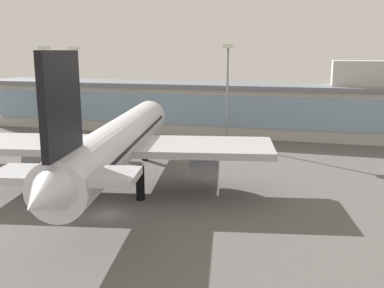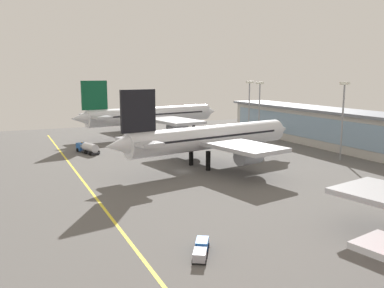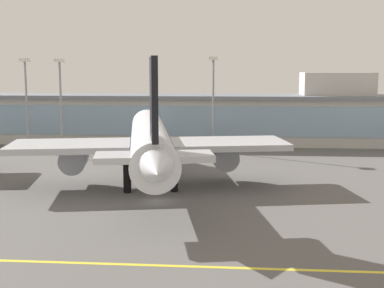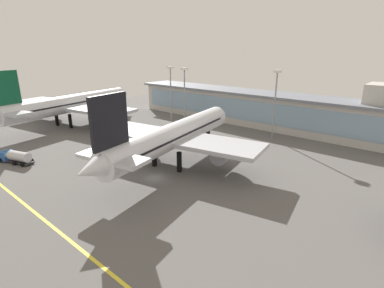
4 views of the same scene
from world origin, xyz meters
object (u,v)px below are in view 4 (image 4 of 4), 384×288
Objects in this scene: apron_light_mast_west at (184,87)px; airliner_near_right at (174,136)px; fuel_tanker_truck at (15,156)px; apron_light_mast_east at (276,94)px; apron_light_mast_centre at (171,85)px; airliner_near_left at (70,104)px.

airliner_near_right is at bearing -51.67° from apron_light_mast_west.
fuel_tanker_truck is 69.37m from apron_light_mast_east.
apron_light_mast_west reaches higher than airliner_near_right.
airliner_near_right is at bearing -44.64° from apron_light_mast_centre.
airliner_near_left is 2.98× the size of apron_light_mast_centre.
airliner_near_left is at bearing 75.42° from airliner_near_right.
airliner_near_right is 2.75× the size of apron_light_mast_west.
airliner_near_left is 3.00× the size of apron_light_mast_west.
apron_light_mast_east reaches higher than airliner_near_right.
apron_light_mast_west is at bearing 27.52° from airliner_near_right.
fuel_tanker_truck is 0.48× the size of apron_light_mast_west.
fuel_tanker_truck is (-29.18, -23.73, -5.33)m from airliner_near_right.
apron_light_mast_centre reaches higher than apron_light_mast_west.
apron_light_mast_centre is at bearing -106.35° from fuel_tanker_truck.
fuel_tanker_truck is at bearing 118.31° from airliner_near_right.
apron_light_mast_west is at bearing -59.05° from airliner_near_left.
fuel_tanker_truck is at bearing -96.09° from apron_light_mast_west.
apron_light_mast_west is (-23.48, 29.70, 6.28)m from airliner_near_right.
airliner_near_right is 44.41m from apron_light_mast_centre.
airliner_near_right is 2.69× the size of apron_light_mast_east.
apron_light_mast_east is (31.39, 3.98, 0.26)m from apron_light_mast_west.
airliner_near_right is (53.26, -3.51, -0.40)m from airliner_near_left.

